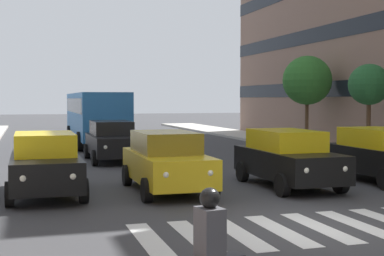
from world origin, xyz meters
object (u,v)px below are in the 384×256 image
object	(u,v)px
bus_behind_traffic	(96,113)
street_tree_2	(369,85)
street_tree_3	(307,81)
car_1	(288,158)
traffic_light_gantry	(39,31)
car_2	(166,161)
car_3	(45,163)
car_0	(381,154)
car_row2_0	(112,141)

from	to	relation	value
bus_behind_traffic	street_tree_2	bearing A→B (deg)	137.34
street_tree_2	street_tree_3	size ratio (longest dim) A/B	0.84
car_1	traffic_light_gantry	xyz separation A→B (m)	(7.34, 5.75, 2.87)
bus_behind_traffic	street_tree_2	world-z (taller)	street_tree_2
car_2	bus_behind_traffic	bearing A→B (deg)	-90.00
car_2	car_3	bearing A→B (deg)	-6.19
car_3	car_1	bearing A→B (deg)	175.02
car_0	car_1	bearing A→B (deg)	0.80
car_2	traffic_light_gantry	bearing A→B (deg)	58.86
car_0	street_tree_3	world-z (taller)	street_tree_3
car_1	street_tree_3	size ratio (longest dim) A/B	0.90
street_tree_2	car_3	bearing A→B (deg)	22.93
bus_behind_traffic	street_tree_2	size ratio (longest dim) A/B	2.55
car_0	bus_behind_traffic	size ratio (longest dim) A/B	0.42
car_2	street_tree_2	size ratio (longest dim) A/B	1.08
car_3	car_0	bearing A→B (deg)	176.87
traffic_light_gantry	street_tree_3	xyz separation A→B (m)	(-14.69, -18.09, -0.06)
car_2	car_3	world-z (taller)	same
car_row2_0	traffic_light_gantry	bearing A→B (deg)	77.03
car_0	car_row2_0	size ratio (longest dim) A/B	1.00
car_3	street_tree_3	distance (m)	18.81
car_0	traffic_light_gantry	distance (m)	12.48
car_2	car_1	bearing A→B (deg)	176.12
car_2	street_tree_2	xyz separation A→B (m)	(-11.19, -6.52, 2.42)
bus_behind_traffic	traffic_light_gantry	world-z (taller)	traffic_light_gantry
car_1	traffic_light_gantry	world-z (taller)	traffic_light_gantry
car_row2_0	street_tree_2	bearing A→B (deg)	171.70
street_tree_2	traffic_light_gantry	bearing A→B (deg)	40.20
car_row2_0	car_1	bearing A→B (deg)	115.67
car_1	car_2	xyz separation A→B (m)	(3.71, -0.25, 0.00)
car_0	car_3	world-z (taller)	same
street_tree_2	car_row2_0	bearing A→B (deg)	-8.30
traffic_light_gantry	street_tree_2	world-z (taller)	traffic_light_gantry
car_2	car_row2_0	xyz separation A→B (m)	(0.35, -8.21, 0.00)
car_0	car_2	size ratio (longest dim) A/B	1.00
car_2	car_row2_0	bearing A→B (deg)	-87.54
street_tree_3	car_0	bearing A→B (deg)	71.96
street_tree_3	car_row2_0	bearing A→B (deg)	18.82
car_3	car_2	bearing A→B (deg)	173.81
car_2	car_3	distance (m)	3.38
car_row2_0	car_3	bearing A→B (deg)	69.00
car_row2_0	street_tree_3	xyz separation A→B (m)	(-11.42, -3.89, 2.80)
car_row2_0	street_tree_2	size ratio (longest dim) A/B	1.08
car_row2_0	bus_behind_traffic	distance (m)	8.69
car_1	street_tree_3	distance (m)	14.64
car_2	traffic_light_gantry	size ratio (longest dim) A/B	0.81
bus_behind_traffic	street_tree_3	bearing A→B (deg)	156.81
car_row2_0	traffic_light_gantry	size ratio (longest dim) A/B	0.81
traffic_light_gantry	bus_behind_traffic	bearing A→B (deg)	-99.02
car_1	bus_behind_traffic	world-z (taller)	bus_behind_traffic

